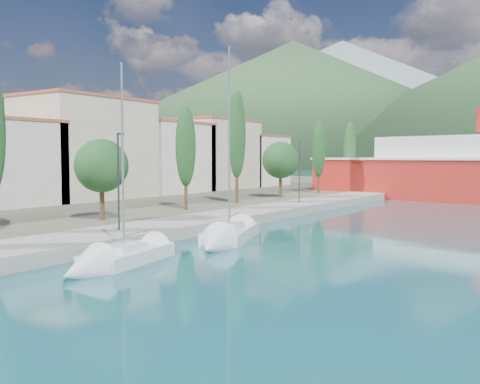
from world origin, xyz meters
The scene contains 7 objects.
quay centered at (-9.00, 26.00, 0.40)m, with size 5.00×88.00×0.80m, color gray.
land_strip centered at (-47.00, 36.00, 0.35)m, with size 70.00×148.00×0.70m, color #565644.
town_buildings centered at (-32.00, 36.91, 5.57)m, with size 9.20×69.20×11.30m.
tree_row centered at (-14.49, 31.89, 5.94)m, with size 4.23×65.25×11.41m.
lamp_posts centered at (-9.00, 14.56, 4.08)m, with size 0.15×47.43×6.06m.
sailboat_near centered at (-3.63, 7.88, 0.30)m, with size 3.64×7.86×10.88m.
sailboat_mid centered at (-3.19, 16.86, 0.32)m, with size 5.60×9.50×13.31m.
Camera 1 is at (15.65, -9.58, 5.33)m, focal length 40.00 mm.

